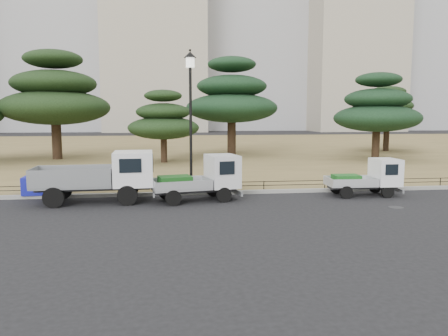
{
  "coord_description": "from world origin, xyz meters",
  "views": [
    {
      "loc": [
        -2.47,
        -17.23,
        3.66
      ],
      "look_at": [
        0.0,
        2.0,
        1.3
      ],
      "focal_mm": 35.0,
      "sensor_mm": 36.0,
      "label": 1
    }
  ],
  "objects": [
    {
      "name": "curb",
      "position": [
        0.0,
        2.6,
        0.08
      ],
      "size": [
        120.0,
        0.25,
        0.16
      ],
      "primitive_type": "cube",
      "color": "gray",
      "rests_on": "ground"
    },
    {
      "name": "truck_kei_rear",
      "position": [
        6.55,
        1.41,
        0.84
      ],
      "size": [
        3.25,
        1.47,
        1.68
      ],
      "rotation": [
        0.0,
        0.0,
        -0.03
      ],
      "color": "black",
      "rests_on": "ground"
    },
    {
      "name": "street_lamp",
      "position": [
        -1.43,
        2.9,
        4.44
      ],
      "size": [
        0.57,
        0.57,
        6.35
      ],
      "color": "black",
      "rests_on": "lawn"
    },
    {
      "name": "pine_west_near",
      "position": [
        -11.29,
        18.99,
        5.09
      ],
      "size": [
        8.57,
        8.57,
        8.57
      ],
      "color": "black",
      "rests_on": "lawn"
    },
    {
      "name": "tarp_pile",
      "position": [
        -8.01,
        3.03,
        0.6
      ],
      "size": [
        1.76,
        1.33,
        1.13
      ],
      "rotation": [
        0.0,
        0.0,
        0.06
      ],
      "color": "#171BB4",
      "rests_on": "lawn"
    },
    {
      "name": "tower_east",
      "position": [
        40.0,
        82.0,
        24.0
      ],
      "size": [
        20.0,
        18.0,
        48.0
      ],
      "primitive_type": "cube",
      "color": "#AAA08C",
      "rests_on": "ground"
    },
    {
      "name": "pine_east_near",
      "position": [
        13.95,
        15.65,
        4.09
      ],
      "size": [
        6.76,
        6.76,
        6.83
      ],
      "color": "black",
      "rests_on": "lawn"
    },
    {
      "name": "truck_large",
      "position": [
        -5.24,
        1.42,
        1.18
      ],
      "size": [
        4.94,
        2.15,
        2.12
      ],
      "rotation": [
        0.0,
        0.0,
        0.04
      ],
      "color": "black",
      "rests_on": "ground"
    },
    {
      "name": "manhole",
      "position": [
        6.5,
        -1.2,
        0.01
      ],
      "size": [
        0.6,
        0.6,
        0.01
      ],
      "primitive_type": "cylinder",
      "color": "#2D2D30",
      "rests_on": "ground"
    },
    {
      "name": "pine_east_far",
      "position": [
        18.87,
        23.37,
        3.79
      ],
      "size": [
        6.28,
        6.28,
        6.31
      ],
      "color": "black",
      "rests_on": "lawn"
    },
    {
      "name": "truck_kei_front",
      "position": [
        -1.03,
        1.25,
        0.97
      ],
      "size": [
        3.9,
        2.25,
        1.94
      ],
      "rotation": [
        0.0,
        0.0,
        0.21
      ],
      "color": "black",
      "rests_on": "ground"
    },
    {
      "name": "pine_center_right",
      "position": [
        3.16,
        21.27,
        5.12
      ],
      "size": [
        8.09,
        8.09,
        8.58
      ],
      "color": "black",
      "rests_on": "lawn"
    },
    {
      "name": "ground",
      "position": [
        0.0,
        0.0,
        0.0
      ],
      "size": [
        220.0,
        220.0,
        0.0
      ],
      "primitive_type": "plane",
      "color": "black"
    },
    {
      "name": "lawn",
      "position": [
        0.0,
        30.6,
        0.07
      ],
      "size": [
        120.0,
        56.0,
        0.15
      ],
      "primitive_type": "cube",
      "color": "olive",
      "rests_on": "ground"
    },
    {
      "name": "tower_center_left",
      "position": [
        -5.0,
        85.0,
        27.5
      ],
      "size": [
        22.0,
        20.0,
        55.0
      ],
      "primitive_type": "cube",
      "color": "#AAA08C",
      "rests_on": "ground"
    },
    {
      "name": "pine_center_left",
      "position": [
        -2.78,
        15.42,
        3.24
      ],
      "size": [
        5.27,
        5.27,
        5.35
      ],
      "color": "black",
      "rests_on": "lawn"
    },
    {
      "name": "pipe_fence",
      "position": [
        0.0,
        2.75,
        0.44
      ],
      "size": [
        38.0,
        0.04,
        0.4
      ],
      "color": "black",
      "rests_on": "lawn"
    }
  ]
}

